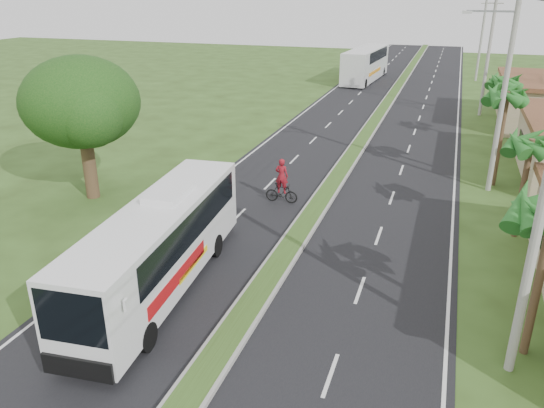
% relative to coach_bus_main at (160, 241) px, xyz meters
% --- Properties ---
extents(ground, '(180.00, 180.00, 0.00)m').
position_rel_coach_bus_main_xyz_m(ground, '(3.60, -2.82, -1.99)').
color(ground, '#2E4419').
rests_on(ground, ground).
extents(road_asphalt, '(14.00, 160.00, 0.02)m').
position_rel_coach_bus_main_xyz_m(road_asphalt, '(3.60, 17.18, -1.98)').
color(road_asphalt, black).
rests_on(road_asphalt, ground).
extents(median_strip, '(1.20, 160.00, 0.18)m').
position_rel_coach_bus_main_xyz_m(median_strip, '(3.60, 17.18, -1.88)').
color(median_strip, gray).
rests_on(median_strip, ground).
extents(lane_edge_left, '(0.12, 160.00, 0.01)m').
position_rel_coach_bus_main_xyz_m(lane_edge_left, '(-3.10, 17.18, -1.99)').
color(lane_edge_left, silver).
rests_on(lane_edge_left, ground).
extents(lane_edge_right, '(0.12, 160.00, 0.01)m').
position_rel_coach_bus_main_xyz_m(lane_edge_right, '(10.30, 17.18, -1.99)').
color(lane_edge_right, silver).
rests_on(lane_edge_right, ground).
extents(palm_verge_b, '(2.40, 2.40, 5.05)m').
position_rel_coach_bus_main_xyz_m(palm_verge_b, '(13.00, 9.18, 2.37)').
color(palm_verge_b, '#473321').
rests_on(palm_verge_b, ground).
extents(palm_verge_c, '(2.40, 2.40, 5.85)m').
position_rel_coach_bus_main_xyz_m(palm_verge_c, '(12.40, 16.18, 3.13)').
color(palm_verge_c, '#473321').
rests_on(palm_verge_c, ground).
extents(palm_verge_d, '(2.40, 2.40, 5.25)m').
position_rel_coach_bus_main_xyz_m(palm_verge_d, '(12.90, 25.18, 2.56)').
color(palm_verge_d, '#473321').
rests_on(palm_verge_d, ground).
extents(shade_tree, '(6.30, 6.00, 7.54)m').
position_rel_coach_bus_main_xyz_m(shade_tree, '(-8.51, 7.19, 3.04)').
color(shade_tree, '#473321').
rests_on(shade_tree, ground).
extents(utility_pole_b, '(3.20, 0.28, 12.00)m').
position_rel_coach_bus_main_xyz_m(utility_pole_b, '(12.07, 15.18, 4.27)').
color(utility_pole_b, gray).
rests_on(utility_pole_b, ground).
extents(utility_pole_c, '(1.60, 0.28, 11.00)m').
position_rel_coach_bus_main_xyz_m(utility_pole_c, '(12.10, 35.18, 3.69)').
color(utility_pole_c, gray).
rests_on(utility_pole_c, ground).
extents(utility_pole_d, '(1.60, 0.28, 10.50)m').
position_rel_coach_bus_main_xyz_m(utility_pole_d, '(12.10, 55.18, 3.43)').
color(utility_pole_d, gray).
rests_on(utility_pole_d, ground).
extents(coach_bus_main, '(3.29, 11.34, 3.61)m').
position_rel_coach_bus_main_xyz_m(coach_bus_main, '(0.00, 0.00, 0.00)').
color(coach_bus_main, silver).
rests_on(coach_bus_main, ground).
extents(coach_bus_far, '(3.73, 13.22, 3.80)m').
position_rel_coach_bus_main_xyz_m(coach_bus_far, '(-0.83, 51.09, 0.17)').
color(coach_bus_far, silver).
rests_on(coach_bus_far, ground).
extents(motorcyclist, '(1.75, 0.52, 2.43)m').
position_rel_coach_bus_main_xyz_m(motorcyclist, '(1.60, 9.67, -1.08)').
color(motorcyclist, black).
rests_on(motorcyclist, ground).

